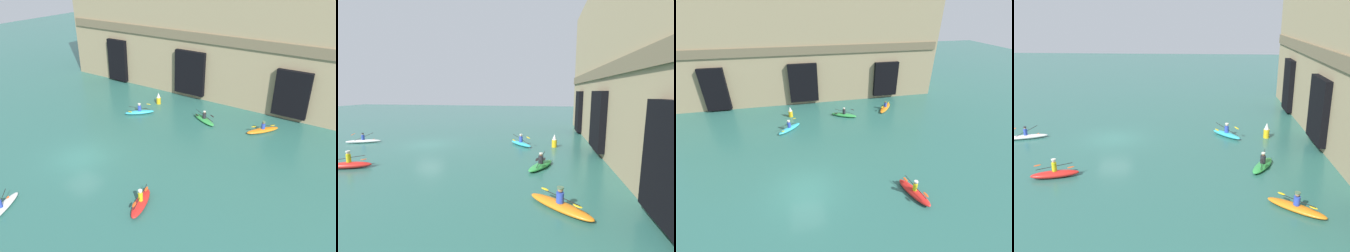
# 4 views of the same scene
# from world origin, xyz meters

# --- Properties ---
(ground_plane) EXTENTS (120.00, 120.00, 0.00)m
(ground_plane) POSITION_xyz_m (0.00, 0.00, 0.00)
(ground_plane) COLOR #2D665B
(cliff_bluff) EXTENTS (34.59, 7.91, 15.39)m
(cliff_bluff) POSITION_xyz_m (1.12, 19.24, 7.66)
(cliff_bluff) COLOR #9E8966
(cliff_bluff) RESTS_ON ground
(kayak_red) EXTENTS (1.57, 2.92, 1.20)m
(kayak_red) POSITION_xyz_m (7.25, -1.88, 0.25)
(kayak_red) COLOR red
(kayak_red) RESTS_ON ground
(kayak_white) EXTENTS (1.78, 3.26, 1.03)m
(kayak_white) POSITION_xyz_m (0.43, -6.88, 0.20)
(kayak_white) COLOR white
(kayak_white) RESTS_ON ground
(kayak_cyan) EXTENTS (2.52, 2.46, 1.11)m
(kayak_cyan) POSITION_xyz_m (-1.07, 8.92, 0.24)
(kayak_cyan) COLOR #33B2C6
(kayak_cyan) RESTS_ON ground
(kayak_green) EXTENTS (2.93, 2.04, 1.05)m
(kayak_green) POSITION_xyz_m (5.08, 10.89, 0.21)
(kayak_green) COLOR green
(kayak_green) RESTS_ON ground
(kayak_orange) EXTENTS (2.54, 2.98, 1.05)m
(kayak_orange) POSITION_xyz_m (10.42, 11.79, 0.21)
(kayak_orange) COLOR orange
(kayak_orange) RESTS_ON ground
(marker_buoy) EXTENTS (0.46, 0.46, 1.22)m
(marker_buoy) POSITION_xyz_m (-0.93, 12.05, 0.56)
(marker_buoy) COLOR yellow
(marker_buoy) RESTS_ON ground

